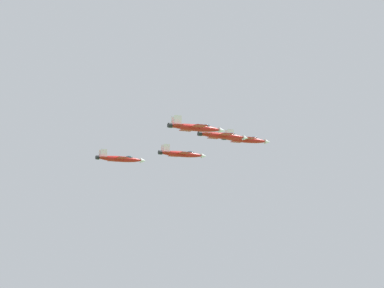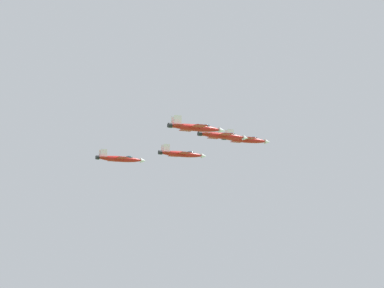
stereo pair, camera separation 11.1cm
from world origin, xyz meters
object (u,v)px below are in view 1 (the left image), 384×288
jet_left_wingman (182,154)px  jet_right_outer (196,128)px  jet_right_wingman (223,136)px  jet_left_outer (120,159)px  jet_lead (245,140)px

jet_left_wingman → jet_right_outer: (11.85, -35.94, 0.69)m
jet_right_wingman → jet_left_outer: jet_right_wingman is taller
jet_lead → jet_left_wingman: jet_lead is taller
jet_lead → jet_left_wingman: 18.45m
jet_left_wingman → jet_left_outer: size_ratio=0.97×
jet_lead → jet_left_outer: jet_lead is taller
jet_left_outer → jet_lead: bearing=-39.4°
jet_right_wingman → jet_right_outer: 18.16m
jet_right_wingman → jet_right_outer: (-3.14, -17.86, -0.94)m
jet_left_wingman → jet_right_outer: bearing=-112.3°
jet_lead → jet_left_outer: 36.51m
jet_right_outer → jet_left_outer: bearing=89.3°
jet_right_wingman → jet_left_outer: size_ratio=0.96×
jet_left_wingman → jet_right_wingman: (14.99, -18.08, 1.63)m
jet_right_wingman → jet_lead: bearing=39.7°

